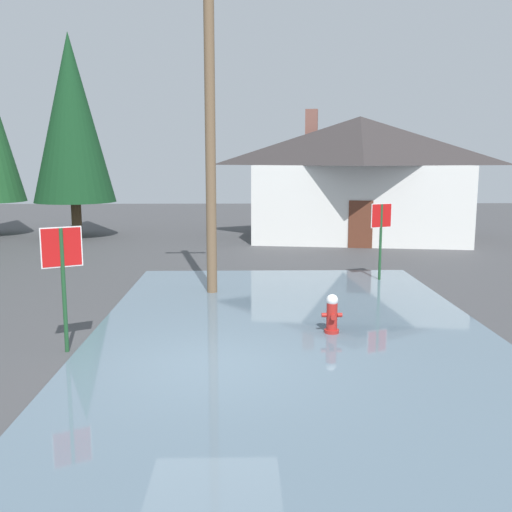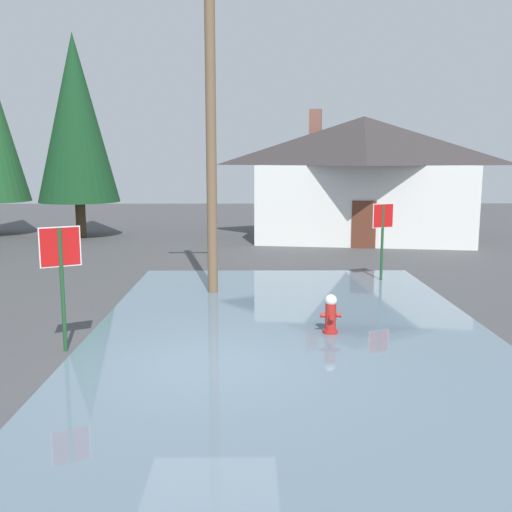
{
  "view_description": "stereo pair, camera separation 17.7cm",
  "coord_description": "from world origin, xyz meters",
  "px_view_note": "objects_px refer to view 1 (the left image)",
  "views": [
    {
      "loc": [
        0.57,
        -9.92,
        3.64
      ],
      "look_at": [
        0.87,
        4.23,
        1.31
      ],
      "focal_mm": 40.68,
      "sensor_mm": 36.0,
      "label": 1
    },
    {
      "loc": [
        0.75,
        -9.92,
        3.64
      ],
      "look_at": [
        0.87,
        4.23,
        1.31
      ],
      "focal_mm": 40.68,
      "sensor_mm": 36.0,
      "label": 2
    }
  ],
  "objects_px": {
    "house": "(359,175)",
    "pine_tree_tall_left": "(72,119)",
    "stop_sign_far": "(381,226)",
    "stop_sign_near": "(62,263)",
    "fire_hydrant": "(332,315)",
    "utility_pole": "(210,115)"
  },
  "relations": [
    {
      "from": "stop_sign_far",
      "to": "house",
      "type": "bearing_deg",
      "value": 82.79
    },
    {
      "from": "utility_pole",
      "to": "pine_tree_tall_left",
      "type": "bearing_deg",
      "value": 120.61
    },
    {
      "from": "fire_hydrant",
      "to": "house",
      "type": "bearing_deg",
      "value": 77.13
    },
    {
      "from": "stop_sign_near",
      "to": "stop_sign_far",
      "type": "xyz_separation_m",
      "value": [
        7.58,
        6.57,
        -0.04
      ]
    },
    {
      "from": "stop_sign_far",
      "to": "house",
      "type": "relative_size",
      "value": 0.21
    },
    {
      "from": "fire_hydrant",
      "to": "utility_pole",
      "type": "distance_m",
      "value": 6.51
    },
    {
      "from": "house",
      "to": "pine_tree_tall_left",
      "type": "height_order",
      "value": "pine_tree_tall_left"
    },
    {
      "from": "stop_sign_near",
      "to": "house",
      "type": "bearing_deg",
      "value": 62.09
    },
    {
      "from": "house",
      "to": "pine_tree_tall_left",
      "type": "distance_m",
      "value": 13.7
    },
    {
      "from": "house",
      "to": "pine_tree_tall_left",
      "type": "xyz_separation_m",
      "value": [
        -13.45,
        0.25,
        2.62
      ]
    },
    {
      "from": "stop_sign_far",
      "to": "pine_tree_tall_left",
      "type": "bearing_deg",
      "value": 139.4
    },
    {
      "from": "stop_sign_near",
      "to": "house",
      "type": "xyz_separation_m",
      "value": [
        8.86,
        16.73,
        1.21
      ]
    },
    {
      "from": "fire_hydrant",
      "to": "utility_pole",
      "type": "relative_size",
      "value": 0.09
    },
    {
      "from": "stop_sign_near",
      "to": "stop_sign_far",
      "type": "distance_m",
      "value": 10.03
    },
    {
      "from": "fire_hydrant",
      "to": "house",
      "type": "distance_m",
      "value": 16.31
    },
    {
      "from": "utility_pole",
      "to": "stop_sign_far",
      "type": "height_order",
      "value": "utility_pole"
    },
    {
      "from": "fire_hydrant",
      "to": "house",
      "type": "height_order",
      "value": "house"
    },
    {
      "from": "fire_hydrant",
      "to": "stop_sign_far",
      "type": "xyz_separation_m",
      "value": [
        2.3,
        5.54,
        1.27
      ]
    },
    {
      "from": "stop_sign_far",
      "to": "pine_tree_tall_left",
      "type": "height_order",
      "value": "pine_tree_tall_left"
    },
    {
      "from": "stop_sign_near",
      "to": "utility_pole",
      "type": "bearing_deg",
      "value": 62.95
    },
    {
      "from": "house",
      "to": "stop_sign_far",
      "type": "bearing_deg",
      "value": -97.21
    },
    {
      "from": "fire_hydrant",
      "to": "pine_tree_tall_left",
      "type": "xyz_separation_m",
      "value": [
        -9.86,
        15.96,
        5.14
      ]
    }
  ]
}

